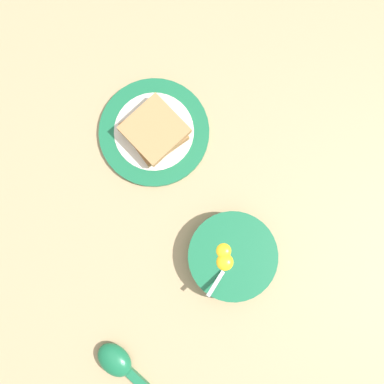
{
  "coord_description": "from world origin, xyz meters",
  "views": [
    {
      "loc": [
        -0.1,
        -0.04,
        0.86
      ],
      "look_at": [
        -0.03,
        -0.12,
        0.02
      ],
      "focal_mm": 42.0,
      "sensor_mm": 36.0,
      "label": 1
    }
  ],
  "objects_px": {
    "soup_spoon": "(120,365)",
    "egg_bowl": "(232,256)",
    "toast_plate": "(154,132)",
    "toast_sandwich": "(154,131)"
  },
  "relations": [
    {
      "from": "soup_spoon",
      "to": "egg_bowl",
      "type": "bearing_deg",
      "value": -94.2
    },
    {
      "from": "egg_bowl",
      "to": "toast_sandwich",
      "type": "xyz_separation_m",
      "value": [
        0.27,
        -0.08,
        0.01
      ]
    },
    {
      "from": "toast_plate",
      "to": "toast_sandwich",
      "type": "relative_size",
      "value": 1.84
    },
    {
      "from": "toast_sandwich",
      "to": "egg_bowl",
      "type": "bearing_deg",
      "value": 163.57
    },
    {
      "from": "toast_plate",
      "to": "soup_spoon",
      "type": "height_order",
      "value": "soup_spoon"
    },
    {
      "from": "toast_plate",
      "to": "toast_sandwich",
      "type": "height_order",
      "value": "toast_sandwich"
    },
    {
      "from": "toast_sandwich",
      "to": "soup_spoon",
      "type": "bearing_deg",
      "value": 124.17
    },
    {
      "from": "toast_plate",
      "to": "soup_spoon",
      "type": "relative_size",
      "value": 1.3
    },
    {
      "from": "egg_bowl",
      "to": "soup_spoon",
      "type": "bearing_deg",
      "value": 85.8
    },
    {
      "from": "toast_plate",
      "to": "egg_bowl",
      "type": "bearing_deg",
      "value": 163.54
    }
  ]
}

